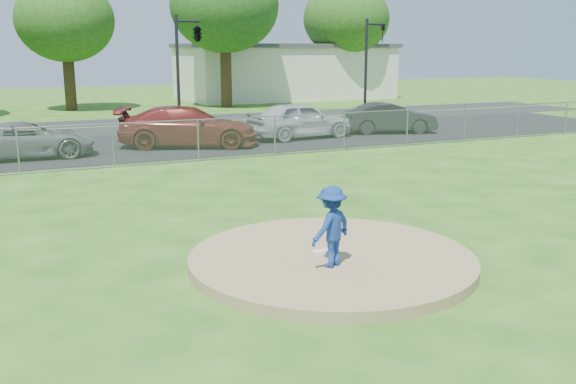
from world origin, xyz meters
The scene contains 17 objects.
ground centered at (0.00, 10.00, 0.00)m, with size 120.00×120.00×0.00m, color #255512.
pitchers_mound centered at (0.00, 0.00, 0.10)m, with size 5.40×5.40×0.20m, color #937950.
pitching_rubber centered at (0.00, 0.20, 0.22)m, with size 0.60×0.15×0.04m, color white.
chain_link_fence centered at (0.00, 12.00, 0.75)m, with size 40.00×0.06×1.50m, color gray.
parking_lot centered at (0.00, 16.50, 0.01)m, with size 50.00×8.00×0.01m, color black.
street centered at (0.00, 24.00, 0.00)m, with size 60.00×7.00×0.01m, color black.
commercial_building centered at (16.00, 38.00, 2.16)m, with size 16.40×9.40×4.30m.
tree_center centered at (-1.00, 34.00, 6.47)m, with size 6.16×6.16×9.84m.
tree_far_right centered at (20.00, 35.00, 7.06)m, with size 6.72×6.72×10.74m.
traffic_signal_center centered at (3.97, 22.00, 4.61)m, with size 1.42×2.48×5.60m.
traffic_signal_right centered at (14.24, 22.00, 3.36)m, with size 1.28×0.20×5.60m.
pitcher centered at (-0.32, -0.55, 0.93)m, with size 0.94×0.54×1.45m, color navy.
traffic_cone centered at (-5.06, 15.33, 0.38)m, with size 0.38×0.38×0.73m, color orange.
parked_car_gray centered at (-4.58, 15.27, 0.68)m, with size 2.22×4.82×1.34m, color slate.
parked_car_darkred centered at (1.63, 15.50, 0.84)m, with size 2.32×5.70×1.65m, color maroon.
parked_car_pearl centered at (6.89, 15.85, 0.83)m, with size 1.94×4.82×1.64m, color silver.
parked_car_charcoal centered at (11.63, 15.76, 0.72)m, with size 1.51×4.33×1.43m, color black.
Camera 1 is at (-5.53, -10.15, 4.02)m, focal length 40.00 mm.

